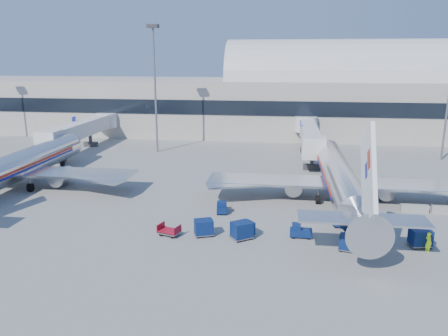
# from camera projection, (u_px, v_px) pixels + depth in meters

# --- Properties ---
(ground) EXTENTS (260.00, 260.00, 0.00)m
(ground) POSITION_uv_depth(u_px,v_px,m) (254.00, 211.00, 49.74)
(ground) COLOR gray
(ground) RESTS_ON ground
(terminal) EXTENTS (170.00, 28.15, 21.00)m
(terminal) POSITION_uv_depth(u_px,v_px,m) (213.00, 99.00, 103.43)
(terminal) COLOR #B2AA9E
(terminal) RESTS_ON ground
(airliner_main) EXTENTS (32.00, 37.26, 12.07)m
(airliner_main) POSITION_uv_depth(u_px,v_px,m) (341.00, 179.00, 52.04)
(airliner_main) COLOR silver
(airliner_main) RESTS_ON ground
(airliner_mid) EXTENTS (32.00, 37.26, 12.07)m
(airliner_mid) POSITION_uv_depth(u_px,v_px,m) (14.00, 167.00, 57.51)
(airliner_mid) COLOR silver
(airliner_mid) RESTS_ON ground
(jetbridge_near) EXTENTS (4.40, 27.50, 6.25)m
(jetbridge_near) POSITION_uv_depth(u_px,v_px,m) (309.00, 133.00, 77.38)
(jetbridge_near) COLOR silver
(jetbridge_near) RESTS_ON ground
(jetbridge_mid) EXTENTS (4.40, 27.50, 6.25)m
(jetbridge_mid) POSITION_uv_depth(u_px,v_px,m) (85.00, 128.00, 82.85)
(jetbridge_mid) COLOR silver
(jetbridge_mid) RESTS_ON ground
(mast_west) EXTENTS (2.00, 1.20, 22.60)m
(mast_west) POSITION_uv_depth(u_px,v_px,m) (155.00, 70.00, 77.53)
(mast_west) COLOR slate
(mast_west) RESTS_ON ground
(barrier_near) EXTENTS (3.00, 0.55, 0.90)m
(barrier_near) POSITION_uv_depth(u_px,v_px,m) (415.00, 208.00, 49.20)
(barrier_near) COLOR #9E9E96
(barrier_near) RESTS_ON ground
(barrier_mid) EXTENTS (3.00, 0.55, 0.90)m
(barrier_mid) POSITION_uv_depth(u_px,v_px,m) (445.00, 210.00, 48.77)
(barrier_mid) COLOR #9E9E96
(barrier_mid) RESTS_ON ground
(tug_lead) EXTENTS (2.14, 1.10, 1.38)m
(tug_lead) POSITION_uv_depth(u_px,v_px,m) (300.00, 231.00, 42.29)
(tug_lead) COLOR #0A1C4C
(tug_lead) RESTS_ON ground
(tug_right) EXTENTS (2.55, 1.98, 1.49)m
(tug_right) POSITION_uv_depth(u_px,v_px,m) (344.00, 222.00, 44.61)
(tug_right) COLOR #0A1C4C
(tug_right) RESTS_ON ground
(tug_left) EXTENTS (1.41, 2.35, 1.45)m
(tug_left) POSITION_uv_depth(u_px,v_px,m) (222.00, 207.00, 48.99)
(tug_left) COLOR #0A1C4C
(tug_left) RESTS_ON ground
(cart_train_a) EXTENTS (2.10, 2.05, 1.48)m
(cart_train_a) POSITION_uv_depth(u_px,v_px,m) (245.00, 229.00, 42.40)
(cart_train_a) COLOR #0A1C4C
(cart_train_a) RESTS_ON ground
(cart_train_b) EXTENTS (2.45, 2.34, 1.72)m
(cart_train_b) POSITION_uv_depth(u_px,v_px,m) (242.00, 230.00, 41.81)
(cart_train_b) COLOR #0A1C4C
(cart_train_b) RESTS_ON ground
(cart_train_c) EXTENTS (2.23, 1.97, 1.63)m
(cart_train_c) POSITION_uv_depth(u_px,v_px,m) (204.00, 227.00, 42.63)
(cart_train_c) COLOR #0A1C4C
(cart_train_c) RESTS_ON ground
(cart_solo_near) EXTENTS (1.93, 1.63, 1.48)m
(cart_solo_near) POSITION_uv_depth(u_px,v_px,m) (349.00, 243.00, 39.29)
(cart_solo_near) COLOR #0A1C4C
(cart_solo_near) RESTS_ON ground
(cart_solo_far) EXTENTS (2.14, 1.77, 1.68)m
(cart_solo_far) POSITION_uv_depth(u_px,v_px,m) (420.00, 238.00, 40.10)
(cart_solo_far) COLOR #0A1C4C
(cart_solo_far) RESTS_ON ground
(cart_open_red) EXTENTS (2.37, 1.98, 0.54)m
(cart_open_red) POSITION_uv_depth(u_px,v_px,m) (169.00, 232.00, 42.79)
(cart_open_red) COLOR slate
(cart_open_red) RESTS_ON ground
(ramp_worker) EXTENTS (0.67, 0.80, 1.87)m
(ramp_worker) POSITION_uv_depth(u_px,v_px,m) (428.00, 242.00, 38.98)
(ramp_worker) COLOR #9BD716
(ramp_worker) RESTS_ON ground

